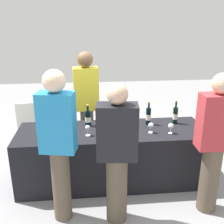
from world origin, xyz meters
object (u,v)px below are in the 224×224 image
(wine_glass_0, at_px, (88,128))
(server_pouring, at_px, (86,103))
(guest_2, at_px, (215,141))
(ice_bucket, at_px, (50,126))
(guest_0, at_px, (58,142))
(wine_bottle_3, at_px, (175,115))
(wine_glass_2, at_px, (122,127))
(menu_board, at_px, (36,128))
(wine_bottle_0, at_px, (50,121))
(wine_bottle_1, at_px, (88,118))
(wine_glass_3, at_px, (151,126))
(wine_bottle_2, at_px, (148,116))
(guest_1, at_px, (117,152))
(wine_glass_1, at_px, (116,126))
(wine_glass_4, at_px, (171,126))

(wine_glass_0, height_order, server_pouring, server_pouring)
(server_pouring, distance_m, guest_2, 1.89)
(ice_bucket, height_order, guest_0, guest_0)
(wine_bottle_3, relative_size, server_pouring, 0.20)
(guest_0, bearing_deg, wine_glass_0, 72.21)
(wine_bottle_3, distance_m, wine_glass_2, 0.84)
(menu_board, bearing_deg, wine_bottle_0, -75.28)
(wine_glass_0, xyz_separation_m, guest_2, (1.35, -0.57, 0.03))
(wine_bottle_1, xyz_separation_m, wine_glass_2, (0.42, -0.35, -0.01))
(wine_bottle_0, height_order, wine_glass_3, wine_bottle_0)
(wine_bottle_1, xyz_separation_m, wine_bottle_2, (0.82, -0.03, 0.01))
(ice_bucket, relative_size, menu_board, 0.22)
(wine_bottle_2, distance_m, wine_glass_2, 0.51)
(ice_bucket, height_order, guest_1, guest_1)
(wine_glass_1, relative_size, wine_glass_3, 1.09)
(ice_bucket, height_order, server_pouring, server_pouring)
(wine_bottle_0, distance_m, server_pouring, 0.67)
(wine_glass_1, distance_m, server_pouring, 0.81)
(wine_glass_0, bearing_deg, wine_glass_1, 3.10)
(wine_glass_4, bearing_deg, guest_1, -141.48)
(guest_0, distance_m, menu_board, 1.79)
(wine_bottle_2, distance_m, guest_0, 1.41)
(wine_bottle_0, height_order, guest_0, guest_0)
(wine_glass_1, bearing_deg, wine_bottle_1, 138.24)
(wine_glass_0, bearing_deg, server_pouring, 90.38)
(wine_glass_3, distance_m, guest_2, 0.81)
(server_pouring, xyz_separation_m, guest_0, (-0.30, -1.28, -0.01))
(wine_glass_1, xyz_separation_m, wine_glass_3, (0.44, -0.01, -0.01))
(wine_bottle_1, distance_m, wine_glass_3, 0.85)
(wine_bottle_0, height_order, wine_glass_1, wine_bottle_0)
(guest_0, bearing_deg, wine_glass_4, 31.94)
(wine_bottle_2, height_order, wine_glass_4, wine_bottle_2)
(wine_bottle_1, height_order, guest_0, guest_0)
(wine_glass_3, xyz_separation_m, guest_1, (-0.51, -0.64, -0.01))
(wine_bottle_1, distance_m, wine_glass_4, 1.09)
(wine_bottle_1, distance_m, wine_glass_2, 0.55)
(wine_bottle_1, xyz_separation_m, wine_glass_0, (-0.01, -0.33, -0.01))
(wine_bottle_3, distance_m, wine_glass_3, 0.50)
(wine_glass_1, relative_size, guest_0, 0.09)
(wine_glass_1, bearing_deg, wine_glass_2, -30.39)
(wine_glass_2, xyz_separation_m, guest_1, (-0.14, -0.61, -0.01))
(wine_glass_3, bearing_deg, menu_board, 146.77)
(wine_glass_0, relative_size, wine_glass_2, 0.98)
(wine_bottle_3, relative_size, guest_1, 0.21)
(wine_bottle_2, distance_m, wine_glass_3, 0.29)
(wine_bottle_2, height_order, wine_bottle_3, wine_bottle_3)
(wine_bottle_2, bearing_deg, guest_2, -58.93)
(guest_1, height_order, guest_2, guest_2)
(guest_1, bearing_deg, guest_0, 178.04)
(guest_1, bearing_deg, guest_2, 9.33)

